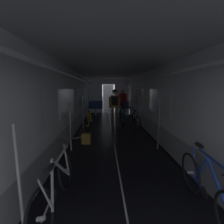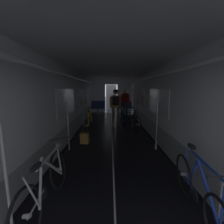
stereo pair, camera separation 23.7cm
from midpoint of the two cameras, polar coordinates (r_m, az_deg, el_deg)
ground_plane at (r=2.77m, az=1.78°, el=-30.84°), size 60.00×60.00×0.00m
train_car_shell at (r=5.73m, az=-1.07°, el=8.13°), size 3.14×12.34×2.57m
bench_seat_far_left at (r=10.30m, az=-6.87°, el=2.09°), size 0.98×0.51×0.95m
bench_seat_far_right at (r=10.33m, az=3.15°, el=2.16°), size 0.98×0.51×0.95m
bicycle_yellow at (r=6.49m, az=-9.73°, el=-3.62°), size 0.44×1.69×0.95m
bicycle_silver at (r=2.60m, az=-23.00°, el=-24.29°), size 0.44×1.69×0.96m
bicycle_blue at (r=2.67m, az=29.80°, el=-23.78°), size 0.44×1.69×0.95m
bicycle_black at (r=6.68m, az=7.13°, el=-3.21°), size 0.50×1.69×0.96m
person_cyclist_aisle at (r=6.99m, az=0.07°, el=3.12°), size 0.53×0.40×1.73m
bicycle_teal_in_aisle at (r=7.38m, az=2.59°, el=-1.99°), size 0.44×1.69×0.94m
person_standing_near_bench at (r=9.92m, az=3.41°, el=4.25°), size 0.53×0.23×1.69m
backpack_on_floor at (r=5.07m, az=-11.03°, el=-9.72°), size 0.28×0.23×0.34m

